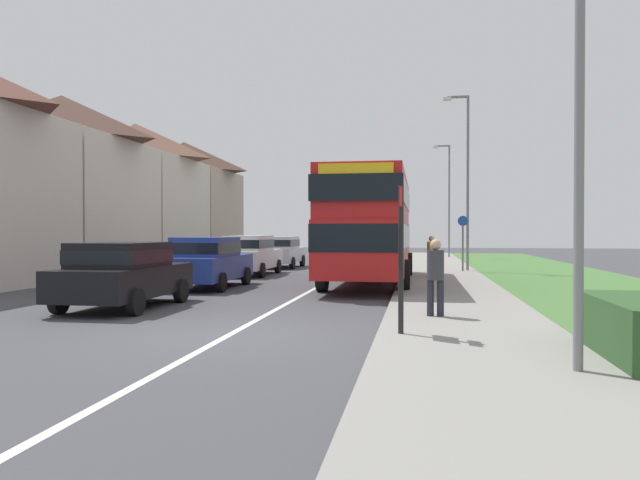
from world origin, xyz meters
TOP-DOWN VIEW (x-y plane):
  - ground_plane at (0.00, 0.00)m, footprint 120.00×120.00m
  - lane_marking_centre at (0.00, 8.00)m, footprint 0.14×60.00m
  - pavement_near_side at (4.20, 6.00)m, footprint 3.20×68.00m
  - grass_verge_seaward at (8.50, 6.00)m, footprint 6.00×68.00m
  - double_decker_bus at (1.64, 10.70)m, footprint 2.80×10.10m
  - parked_car_black at (-3.65, 3.18)m, footprint 2.01×4.05m
  - parked_car_blue at (-3.47, 8.46)m, footprint 1.96×4.26m
  - parked_car_white at (-3.71, 14.24)m, footprint 1.89×4.53m
  - parked_car_silver at (-3.66, 19.65)m, footprint 1.94×4.13m
  - pedestrian_at_stop at (3.63, 2.18)m, footprint 0.34×0.34m
  - pedestrian_walking_away at (3.77, 12.92)m, footprint 0.34×0.34m
  - bus_stop_sign at (3.00, -0.01)m, footprint 0.09×0.52m
  - cycle_route_sign at (5.18, 16.63)m, footprint 0.44×0.08m
  - street_lamp_near at (5.12, -2.38)m, footprint 1.14×0.20m
  - street_lamp_mid at (5.33, 17.19)m, footprint 1.14×0.20m
  - street_lamp_far at (5.21, 31.39)m, footprint 1.14×0.20m
  - house_terrace_far_side at (-12.11, 17.37)m, footprint 6.18×27.39m

SIDE VIEW (x-z plane):
  - ground_plane at x=0.00m, z-range 0.00..0.00m
  - lane_marking_centre at x=0.00m, z-range 0.00..0.01m
  - grass_verge_seaward at x=8.50m, z-range 0.00..0.08m
  - pavement_near_side at x=4.20m, z-range 0.00..0.12m
  - parked_car_black at x=-3.65m, z-range 0.09..1.65m
  - parked_car_silver at x=-3.66m, z-range 0.08..1.67m
  - parked_car_blue at x=-3.47m, z-range 0.08..1.73m
  - parked_car_white at x=-3.71m, z-range 0.08..1.75m
  - pedestrian_at_stop at x=3.63m, z-range 0.14..1.81m
  - pedestrian_walking_away at x=3.77m, z-range 0.14..1.81m
  - cycle_route_sign at x=5.18m, z-range 0.17..2.69m
  - bus_stop_sign at x=3.00m, z-range 0.24..2.84m
  - double_decker_bus at x=1.64m, z-range 0.29..3.99m
  - house_terrace_far_side at x=-12.11m, z-range 0.00..7.78m
  - street_lamp_near at x=5.12m, z-range 0.55..8.22m
  - street_lamp_far at x=5.21m, z-range 0.55..8.25m
  - street_lamp_mid at x=5.33m, z-range 0.55..8.41m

